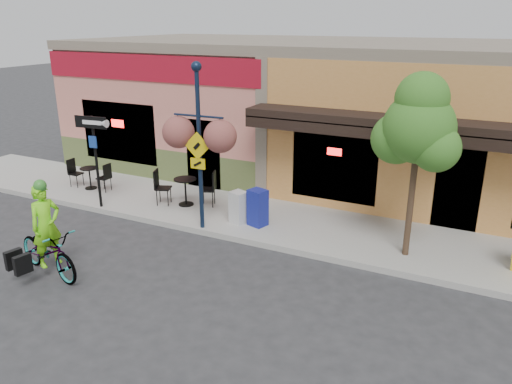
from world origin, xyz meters
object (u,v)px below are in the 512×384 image
building (338,108)px  one_way_sign (97,162)px  bicycle (48,251)px  cyclist_rider (48,236)px  newspaper_box_blue (258,208)px  newspaper_box_grey (239,207)px  lamp_post (199,149)px  street_tree (415,167)px

building → one_way_sign: building is taller
bicycle → cyclist_rider: 0.36m
building → bicycle: 10.76m
newspaper_box_blue → newspaper_box_grey: bearing=-154.7°
building → newspaper_box_grey: building is taller
lamp_post → street_tree: size_ratio=1.01×
bicycle → lamp_post: size_ratio=0.49×
lamp_post → street_tree: (4.96, 0.72, -0.02)m
lamp_post → cyclist_rider: bearing=-120.3°
bicycle → cyclist_rider: size_ratio=1.14×
cyclist_rider → street_tree: size_ratio=0.43×
one_way_sign → newspaper_box_blue: size_ratio=2.71×
newspaper_box_grey → newspaper_box_blue: bearing=25.4°
street_tree → cyclist_rider: bearing=-148.9°
newspaper_box_grey → bicycle: bearing=-104.2°
building → cyclist_rider: building is taller
newspaper_box_grey → lamp_post: bearing=-118.0°
lamp_post → one_way_sign: size_ratio=1.60×
building → street_tree: bearing=-59.6°
building → street_tree: building is taller
lamp_post → newspaper_box_blue: 2.14m
cyclist_rider → newspaper_box_blue: size_ratio=1.86×
cyclist_rider → lamp_post: size_ratio=0.43×
street_tree → bicycle: bearing=-149.1°
building → newspaper_box_grey: bearing=-96.1°
one_way_sign → street_tree: (8.34, 0.72, 0.76)m
cyclist_rider → street_tree: (6.67, 4.03, 1.32)m
one_way_sign → lamp_post: bearing=-6.4°
newspaper_box_blue → newspaper_box_grey: newspaper_box_blue is taller
cyclist_rider → newspaper_box_blue: bearing=-23.2°
street_tree → newspaper_box_grey: bearing=-179.5°
newspaper_box_grey → street_tree: (4.26, 0.04, 1.63)m
building → newspaper_box_grey: size_ratio=21.40×
lamp_post → newspaper_box_grey: size_ratio=4.88×
lamp_post → one_way_sign: bearing=177.1°
newspaper_box_grey → cyclist_rider: bearing=-103.7°
lamp_post → newspaper_box_blue: lamp_post is taller
building → cyclist_rider: size_ratio=10.20×
cyclist_rider → street_tree: street_tree is taller
lamp_post → newspaper_box_grey: (0.69, 0.68, -1.65)m
bicycle → newspaper_box_grey: bearing=-19.1°
lamp_post → newspaper_box_grey: bearing=41.6°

